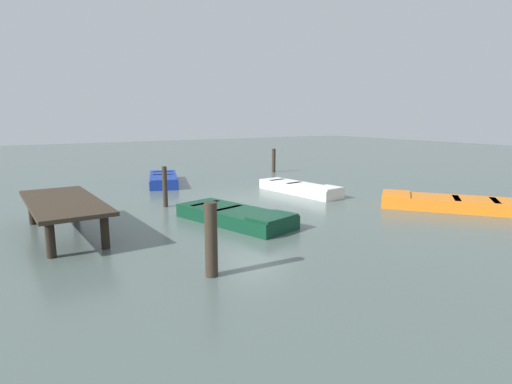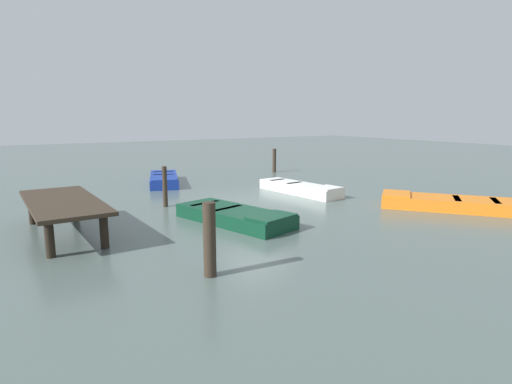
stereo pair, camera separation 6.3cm
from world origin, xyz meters
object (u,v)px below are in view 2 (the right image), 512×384
(dock_segment, at_px, (63,205))
(mooring_piling_far_left, at_px, (165,187))
(mooring_piling_center, at_px, (210,240))
(rowboat_blue, at_px, (164,179))
(rowboat_dark_green, at_px, (235,216))
(rowboat_orange, at_px, (445,203))
(mooring_piling_mid_right, at_px, (274,160))
(rowboat_white, at_px, (300,188))

(dock_segment, xyz_separation_m, mooring_piling_far_left, (1.98, -3.47, -0.12))
(mooring_piling_center, bearing_deg, rowboat_blue, -15.02)
(rowboat_dark_green, xyz_separation_m, rowboat_orange, (-2.15, -7.00, -0.00))
(mooring_piling_mid_right, relative_size, mooring_piling_center, 0.89)
(rowboat_blue, bearing_deg, rowboat_white, 55.05)
(mooring_piling_mid_right, distance_m, mooring_piling_far_left, 10.11)
(dock_segment, xyz_separation_m, rowboat_orange, (-3.39, -11.47, -0.61))
(rowboat_orange, relative_size, mooring_piling_mid_right, 3.15)
(dock_segment, distance_m, rowboat_dark_green, 4.67)
(rowboat_dark_green, bearing_deg, mooring_piling_mid_right, 124.74)
(mooring_piling_center, bearing_deg, dock_segment, 23.64)
(rowboat_blue, xyz_separation_m, mooring_piling_far_left, (-4.89, 1.65, 0.49))
(rowboat_white, height_order, mooring_piling_far_left, mooring_piling_far_left)
(dock_segment, bearing_deg, mooring_piling_center, -158.40)
(rowboat_orange, bearing_deg, mooring_piling_mid_right, -40.56)
(mooring_piling_far_left, distance_m, mooring_piling_center, 6.79)
(mooring_piling_far_left, bearing_deg, mooring_piling_mid_right, -56.31)
(mooring_piling_mid_right, xyz_separation_m, mooring_piling_center, (-12.24, 9.85, 0.08))
(rowboat_blue, height_order, rowboat_orange, same)
(rowboat_white, bearing_deg, mooring_piling_mid_right, 148.54)
(rowboat_orange, distance_m, mooring_piling_center, 9.53)
(mooring_piling_center, bearing_deg, rowboat_dark_green, -35.46)
(dock_segment, xyz_separation_m, rowboat_white, (1.56, -9.06, -0.61))
(mooring_piling_mid_right, bearing_deg, rowboat_dark_green, 139.96)
(mooring_piling_mid_right, bearing_deg, mooring_piling_far_left, 123.69)
(rowboat_dark_green, distance_m, rowboat_orange, 7.32)
(dock_segment, xyz_separation_m, mooring_piling_center, (-4.65, -2.04, -0.08))
(dock_segment, distance_m, mooring_piling_center, 5.08)
(rowboat_orange, distance_m, mooring_piling_far_left, 9.64)
(rowboat_blue, bearing_deg, mooring_piling_far_left, -0.14)
(dock_segment, height_order, rowboat_dark_green, dock_segment)
(rowboat_blue, relative_size, mooring_piling_mid_right, 3.08)
(rowboat_dark_green, distance_m, mooring_piling_far_left, 3.41)
(rowboat_dark_green, xyz_separation_m, mooring_piling_center, (-3.41, 2.43, 0.53))
(dock_segment, xyz_separation_m, mooring_piling_mid_right, (7.59, -11.88, -0.16))
(rowboat_white, relative_size, rowboat_orange, 0.96)
(rowboat_white, relative_size, mooring_piling_center, 2.69)
(rowboat_dark_green, height_order, rowboat_orange, same)
(mooring_piling_far_left, bearing_deg, rowboat_blue, -18.70)
(mooring_piling_center, bearing_deg, mooring_piling_far_left, -12.23)
(dock_segment, height_order, mooring_piling_center, mooring_piling_center)
(rowboat_orange, bearing_deg, dock_segment, 35.17)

